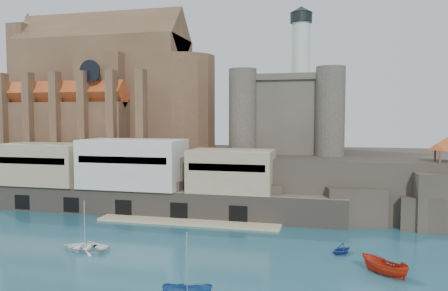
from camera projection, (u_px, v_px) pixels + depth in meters
name	position (u px, v px, depth m)	size (l,w,h in m)	color
ground	(125.00, 257.00, 53.14)	(300.00, 300.00, 0.00)	#1A4758
promontory	(210.00, 175.00, 91.02)	(100.00, 36.00, 10.00)	#29241E
quay	(131.00, 179.00, 77.50)	(70.00, 12.00, 13.05)	#675E52
church	(110.00, 94.00, 97.91)	(47.00, 25.93, 30.51)	#513826
castle_keep	(290.00, 110.00, 87.92)	(21.20, 21.20, 29.30)	#453F36
rock_outcrop	(447.00, 201.00, 68.01)	(14.50, 10.50, 8.70)	#29241E
boat_5	(384.00, 274.00, 47.38)	(2.06, 2.12, 5.48)	#B2280F
boat_6	(85.00, 250.00, 56.13)	(4.51, 1.31, 6.31)	white
boat_7	(341.00, 253.00, 54.62)	(2.78, 1.70, 3.22)	navy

